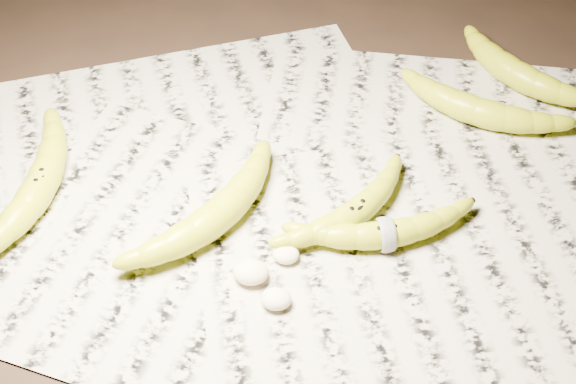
# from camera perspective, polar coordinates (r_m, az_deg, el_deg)

# --- Properties ---
(ground) EXTENTS (3.00, 3.00, 0.00)m
(ground) POSITION_cam_1_polar(r_m,az_deg,el_deg) (0.95, -0.20, -2.52)
(ground) COLOR black
(ground) RESTS_ON ground
(newspaper_patch) EXTENTS (0.90, 0.70, 0.01)m
(newspaper_patch) POSITION_cam_1_polar(r_m,az_deg,el_deg) (0.96, 2.14, -1.01)
(newspaper_patch) COLOR #B4AE9A
(newspaper_patch) RESTS_ON ground
(banana_left_a) EXTENTS (0.09, 0.23, 0.04)m
(banana_left_a) POSITION_cam_1_polar(r_m,az_deg,el_deg) (1.00, -17.25, 0.57)
(banana_left_a) COLOR #BEC418
(banana_left_a) RESTS_ON newspaper_patch
(banana_left_b) EXTENTS (0.18, 0.21, 0.04)m
(banana_left_b) POSITION_cam_1_polar(r_m,az_deg,el_deg) (0.92, -5.01, -1.49)
(banana_left_b) COLOR #BEC418
(banana_left_b) RESTS_ON newspaper_patch
(banana_center) EXTENTS (0.16, 0.17, 0.03)m
(banana_center) POSITION_cam_1_polar(r_m,az_deg,el_deg) (0.93, 4.81, -1.33)
(banana_center) COLOR #BEC418
(banana_center) RESTS_ON newspaper_patch
(banana_taped) EXTENTS (0.20, 0.10, 0.03)m
(banana_taped) POSITION_cam_1_polar(r_m,az_deg,el_deg) (0.91, 6.96, -2.87)
(banana_taped) COLOR #BEC418
(banana_taped) RESTS_ON newspaper_patch
(banana_upper_a) EXTENTS (0.21, 0.14, 0.04)m
(banana_upper_a) POSITION_cam_1_polar(r_m,az_deg,el_deg) (1.09, 13.32, 5.77)
(banana_upper_a) COLOR #BEC418
(banana_upper_a) RESTS_ON newspaper_patch
(banana_upper_b) EXTENTS (0.18, 0.18, 0.04)m
(banana_upper_b) POSITION_cam_1_polar(r_m,az_deg,el_deg) (1.16, 15.85, 8.28)
(banana_upper_b) COLOR #BEC418
(banana_upper_b) RESTS_ON newspaper_patch
(measuring_tape) EXTENTS (0.01, 0.04, 0.04)m
(measuring_tape) POSITION_cam_1_polar(r_m,az_deg,el_deg) (0.91, 6.96, -2.87)
(measuring_tape) COLOR white
(measuring_tape) RESTS_ON newspaper_patch
(flesh_chunk_a) EXTENTS (0.04, 0.03, 0.02)m
(flesh_chunk_a) POSITION_cam_1_polar(r_m,az_deg,el_deg) (0.88, -2.67, -5.56)
(flesh_chunk_a) COLOR beige
(flesh_chunk_a) RESTS_ON newspaper_patch
(flesh_chunk_b) EXTENTS (0.03, 0.03, 0.02)m
(flesh_chunk_b) POSITION_cam_1_polar(r_m,az_deg,el_deg) (0.86, -0.86, -7.46)
(flesh_chunk_b) COLOR beige
(flesh_chunk_b) RESTS_ON newspaper_patch
(flesh_chunk_c) EXTENTS (0.03, 0.03, 0.02)m
(flesh_chunk_c) POSITION_cam_1_polar(r_m,az_deg,el_deg) (0.90, -0.15, -4.31)
(flesh_chunk_c) COLOR beige
(flesh_chunk_c) RESTS_ON newspaper_patch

